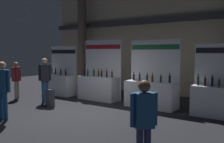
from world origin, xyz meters
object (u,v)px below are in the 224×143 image
object	(u,v)px
trash_bin	(50,98)
exhibitor_booth_2	(151,91)
exhibitor_booth_3	(222,99)
visitor_2	(45,76)
exhibitor_booth_0	(59,83)
exhibitor_booth_1	(99,85)
visitor_0	(16,77)
visitor_1	(144,119)
visitor_4	(3,85)

from	to	relation	value
trash_bin	exhibitor_booth_2	bearing A→B (deg)	32.00
exhibitor_booth_3	visitor_2	xyz separation A→B (m)	(-6.37, -1.62, 0.49)
exhibitor_booth_0	exhibitor_booth_1	distance (m)	2.31
exhibitor_booth_0	trash_bin	size ratio (longest dim) A/B	3.56
exhibitor_booth_1	trash_bin	bearing A→B (deg)	-108.85
exhibitor_booth_1	exhibitor_booth_2	bearing A→B (deg)	-1.86
exhibitor_booth_0	exhibitor_booth_2	xyz separation A→B (m)	(4.80, 0.01, 0.02)
visitor_0	visitor_1	world-z (taller)	visitor_0
visitor_1	visitor_4	bearing A→B (deg)	-54.44
exhibitor_booth_1	visitor_2	bearing A→B (deg)	-130.38
exhibitor_booth_2	trash_bin	bearing A→B (deg)	-148.00
trash_bin	visitor_4	bearing A→B (deg)	-82.14
exhibitor_booth_2	exhibitor_booth_3	bearing A→B (deg)	0.10
visitor_1	visitor_0	bearing A→B (deg)	-69.05
trash_bin	visitor_2	xyz separation A→B (m)	(-0.73, 0.39, 0.75)
exhibitor_booth_0	exhibitor_booth_2	world-z (taller)	exhibitor_booth_2
exhibitor_booth_3	visitor_1	xyz separation A→B (m)	(-0.44, -4.46, 0.33)
exhibitor_booth_1	exhibitor_booth_2	size ratio (longest dim) A/B	1.02
exhibitor_booth_0	visitor_0	distance (m)	1.98
trash_bin	visitor_2	bearing A→B (deg)	152.12
exhibitor_booth_3	trash_bin	world-z (taller)	exhibitor_booth_3
exhibitor_booth_3	trash_bin	bearing A→B (deg)	-160.48
visitor_0	exhibitor_booth_3	bearing A→B (deg)	-105.58
visitor_1	visitor_2	distance (m)	6.58
exhibitor_booth_1	trash_bin	xyz separation A→B (m)	(-0.71, -2.08, -0.30)
exhibitor_booth_3	visitor_0	bearing A→B (deg)	-167.51
visitor_1	exhibitor_booth_1	bearing A→B (deg)	-94.94
exhibitor_booth_3	visitor_1	distance (m)	4.49
trash_bin	visitor_0	world-z (taller)	visitor_0
visitor_4	exhibitor_booth_1	bearing A→B (deg)	75.52
exhibitor_booth_1	exhibitor_booth_0	bearing A→B (deg)	-177.75
exhibitor_booth_2	visitor_0	bearing A→B (deg)	-162.39
trash_bin	visitor_0	distance (m)	2.50
exhibitor_booth_0	exhibitor_booth_1	xyz separation A→B (m)	(2.31, 0.09, 0.04)
exhibitor_booth_1	visitor_0	distance (m)	3.64
visitor_2	exhibitor_booth_3	bearing A→B (deg)	-40.10
exhibitor_booth_2	exhibitor_booth_0	bearing A→B (deg)	-179.87
exhibitor_booth_2	visitor_0	world-z (taller)	exhibitor_booth_2
visitor_0	visitor_2	bearing A→B (deg)	-112.37
exhibitor_booth_2	visitor_0	xyz separation A→B (m)	(-5.60, -1.78, 0.35)
exhibitor_booth_2	trash_bin	world-z (taller)	exhibitor_booth_2
exhibitor_booth_1	visitor_0	world-z (taller)	exhibitor_booth_1
exhibitor_booth_0	visitor_4	bearing A→B (deg)	-64.95
exhibitor_booth_3	visitor_0	xyz separation A→B (m)	(-8.05, -1.78, 0.36)
exhibitor_booth_3	exhibitor_booth_1	bearing A→B (deg)	179.11
exhibitor_booth_1	exhibitor_booth_3	distance (m)	4.93
trash_bin	exhibitor_booth_3	bearing A→B (deg)	19.52
exhibitor_booth_0	exhibitor_booth_2	size ratio (longest dim) A/B	0.93
exhibitor_booth_2	trash_bin	distance (m)	3.78
visitor_0	visitor_1	bearing A→B (deg)	-137.45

